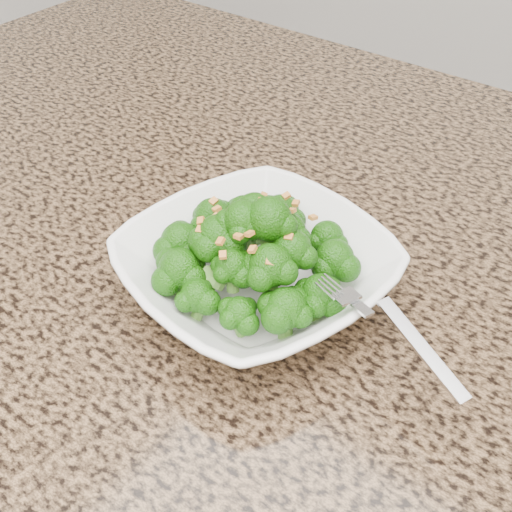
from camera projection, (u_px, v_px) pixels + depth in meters
The scene contains 6 objects.
cabinet at pixel (283, 477), 1.00m from camera, with size 1.55×0.95×0.87m, color #322214.
granite_counter at pixel (295, 260), 0.71m from camera, with size 1.64×1.04×0.03m, color brown.
bowl at pixel (256, 271), 0.63m from camera, with size 0.25×0.25×0.06m, color white.
broccoli_pile at pixel (256, 216), 0.59m from camera, with size 0.22×0.22×0.07m, color #1B5A0A, non-canonical shape.
garlic_topping at pixel (256, 181), 0.56m from camera, with size 0.13×0.13×0.01m, color orange, non-canonical shape.
fork at pixel (366, 311), 0.54m from camera, with size 0.17×0.03×0.01m, color silver, non-canonical shape.
Camera 1 is at (0.29, -0.16, 1.35)m, focal length 45.00 mm.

